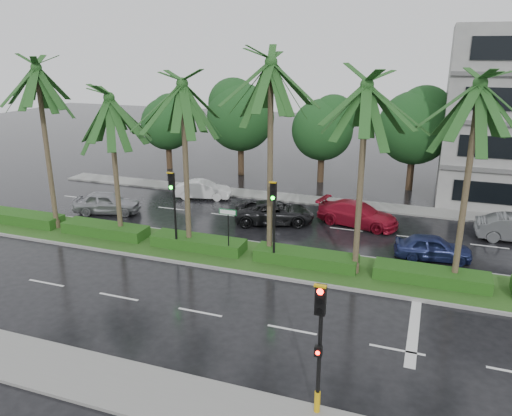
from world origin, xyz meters
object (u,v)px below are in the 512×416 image
(signal_near, at_px, (319,344))
(car_blue, at_px, (433,247))
(car_darkgrey, at_px, (274,212))
(car_silver, at_px, (107,203))
(car_red, at_px, (358,214))
(car_white, at_px, (203,190))
(street_sign, at_px, (228,221))
(signal_median_left, at_px, (173,200))

(signal_near, height_order, car_blue, signal_near)
(car_darkgrey, height_order, car_blue, car_darkgrey)
(car_silver, bearing_deg, car_red, -94.96)
(car_white, height_order, car_red, car_red)
(signal_near, distance_m, street_sign, 12.11)
(street_sign, bearing_deg, car_silver, 158.10)
(car_darkgrey, xyz_separation_m, car_red, (5.00, 1.33, 0.04))
(car_red, bearing_deg, car_white, 92.98)
(signal_near, bearing_deg, signal_median_left, 135.91)
(car_white, distance_m, car_blue, 17.05)
(car_silver, bearing_deg, street_sign, -128.48)
(car_silver, bearing_deg, car_blue, -108.30)
(signal_median_left, distance_m, car_white, 10.38)
(signal_near, distance_m, car_silver, 22.54)
(signal_near, bearing_deg, car_silver, 141.16)
(signal_near, relative_size, car_darkgrey, 0.87)
(car_white, relative_size, car_blue, 1.04)
(car_darkgrey, distance_m, car_blue, 9.84)
(signal_near, xyz_separation_m, car_silver, (-17.50, 14.09, -1.76))
(street_sign, relative_size, car_red, 0.52)
(street_sign, distance_m, car_blue, 10.73)
(signal_median_left, height_order, car_white, signal_median_left)
(street_sign, xyz_separation_m, car_blue, (10.00, 3.60, -1.47))
(signal_median_left, height_order, car_blue, signal_median_left)
(signal_median_left, relative_size, car_red, 0.87)
(car_silver, height_order, car_white, car_silver)
(signal_near, distance_m, car_blue, 13.93)
(car_blue, bearing_deg, car_silver, 80.83)
(signal_median_left, relative_size, street_sign, 1.68)
(signal_median_left, bearing_deg, car_red, 42.14)
(car_silver, relative_size, car_darkgrey, 0.87)
(car_silver, relative_size, car_red, 0.86)
(signal_median_left, xyz_separation_m, car_red, (8.50, 7.69, -2.27))
(signal_near, xyz_separation_m, car_blue, (3.00, 13.47, -1.84))
(street_sign, height_order, car_silver, street_sign)
(car_darkgrey, bearing_deg, car_white, 43.49)
(signal_median_left, height_order, car_silver, signal_median_left)
(street_sign, distance_m, car_silver, 11.40)
(signal_near, bearing_deg, street_sign, 125.34)
(signal_median_left, distance_m, car_silver, 8.99)
(signal_near, height_order, car_red, signal_near)
(signal_near, bearing_deg, car_red, 94.93)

